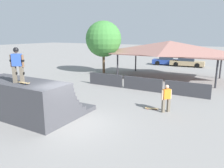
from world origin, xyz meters
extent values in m
plane|color=gray|center=(0.00, 0.00, 0.00)|extent=(160.00, 160.00, 0.00)
cube|color=#424247|center=(-2.91, 0.50, 0.13)|extent=(5.57, 4.04, 0.25)
cube|color=#424247|center=(-2.91, 0.02, 0.38)|extent=(5.57, 3.06, 0.25)
cube|color=#424247|center=(-2.91, -0.16, 0.63)|extent=(5.57, 2.71, 0.25)
cube|color=#424247|center=(-2.91, -0.28, 0.88)|extent=(5.57, 2.47, 0.25)
cube|color=#424247|center=(-2.91, -0.37, 1.14)|extent=(5.57, 2.29, 0.25)
cube|color=#424247|center=(-2.91, -0.43, 1.39)|extent=(5.57, 2.17, 0.25)
cube|color=#424247|center=(-2.91, -0.47, 1.64)|extent=(5.57, 2.09, 0.25)
cube|color=#424247|center=(-2.91, -0.50, 1.89)|extent=(5.57, 2.04, 0.25)
cylinder|color=silver|center=(-2.91, 0.51, 1.98)|extent=(5.46, 0.07, 0.07)
cube|color=#6B6051|center=(-2.37, -0.73, 2.45)|extent=(0.22, 0.22, 0.86)
cube|color=black|center=(-2.38, -0.70, 2.50)|extent=(0.24, 0.22, 0.13)
cube|color=#6B6051|center=(-2.71, -0.89, 2.45)|extent=(0.22, 0.22, 0.86)
cube|color=black|center=(-2.72, -0.87, 2.50)|extent=(0.24, 0.22, 0.13)
cube|color=blue|center=(-2.54, -0.81, 3.18)|extent=(0.52, 0.41, 0.61)
cylinder|color=brown|center=(-2.28, -0.68, 3.13)|extent=(0.15, 0.15, 0.61)
cylinder|color=black|center=(-2.28, -0.68, 3.14)|extent=(0.23, 0.23, 0.09)
cylinder|color=brown|center=(-2.80, -0.94, 3.13)|extent=(0.15, 0.15, 0.61)
cylinder|color=black|center=(-2.80, -0.94, 3.14)|extent=(0.23, 0.23, 0.09)
sphere|color=brown|center=(-2.54, -0.81, 3.64)|extent=(0.24, 0.24, 0.24)
sphere|color=black|center=(-2.54, -0.81, 3.67)|extent=(0.26, 0.26, 0.26)
cylinder|color=blue|center=(-1.91, -0.80, 2.04)|extent=(0.05, 0.03, 0.05)
cylinder|color=blue|center=(-1.92, -0.94, 2.04)|extent=(0.05, 0.03, 0.05)
cylinder|color=blue|center=(-2.37, -0.77, 2.04)|extent=(0.05, 0.03, 0.05)
cylinder|color=blue|center=(-2.38, -0.91, 2.04)|extent=(0.05, 0.03, 0.05)
cube|color=tan|center=(-2.14, -0.85, 2.08)|extent=(0.75, 0.25, 0.02)
cube|color=tan|center=(-1.80, -0.88, 2.10)|extent=(0.10, 0.21, 0.02)
cube|color=#6B6051|center=(3.54, 4.03, 0.40)|extent=(0.21, 0.21, 0.80)
cube|color=#6B6051|center=(3.77, 4.29, 0.40)|extent=(0.21, 0.21, 0.80)
cube|color=orange|center=(3.65, 4.16, 1.09)|extent=(0.45, 0.47, 0.57)
cylinder|color=beige|center=(3.47, 3.95, 1.04)|extent=(0.15, 0.15, 0.57)
cylinder|color=beige|center=(3.83, 4.36, 1.04)|extent=(0.15, 0.15, 0.57)
sphere|color=beige|center=(3.65, 4.16, 1.51)|extent=(0.22, 0.22, 0.22)
cylinder|color=red|center=(2.58, 4.06, 0.03)|extent=(0.06, 0.04, 0.05)
cylinder|color=red|center=(2.54, 4.20, 0.03)|extent=(0.06, 0.04, 0.05)
cylinder|color=red|center=(3.05, 4.20, 0.03)|extent=(0.06, 0.04, 0.05)
cylinder|color=red|center=(3.01, 4.34, 0.03)|extent=(0.06, 0.04, 0.05)
cube|color=tan|center=(2.79, 4.20, 0.06)|extent=(0.81, 0.41, 0.02)
cube|color=tan|center=(2.45, 4.10, 0.08)|extent=(0.15, 0.22, 0.02)
cube|color=#3D3D42|center=(-2.89, 8.14, 0.53)|extent=(3.25, 0.12, 1.05)
cube|color=#3D3D42|center=(0.57, 8.14, 0.53)|extent=(3.25, 0.12, 1.05)
cube|color=#3D3D42|center=(4.04, 8.14, 0.53)|extent=(3.25, 0.12, 1.05)
cylinder|color=#2D2D33|center=(-3.73, 11.93, 1.20)|extent=(0.16, 0.16, 2.40)
cylinder|color=#2D2D33|center=(5.60, 11.93, 1.20)|extent=(0.16, 0.16, 2.40)
cylinder|color=#2D2D33|center=(-3.73, 16.57, 1.20)|extent=(0.16, 0.16, 2.40)
cylinder|color=#2D2D33|center=(5.60, 16.57, 1.20)|extent=(0.16, 0.16, 2.40)
cube|color=#9E6B60|center=(0.93, 14.25, 2.45)|extent=(10.98, 5.47, 0.10)
pyramid|color=#9E6B60|center=(0.93, 14.25, 3.14)|extent=(10.76, 5.36, 1.28)
cylinder|color=brown|center=(-6.26, 13.26, 1.23)|extent=(0.28, 0.28, 2.45)
sphere|color=#3D7F38|center=(-6.26, 13.26, 3.89)|extent=(3.99, 3.99, 3.99)
cube|color=navy|center=(-1.92, 23.83, 0.48)|extent=(4.38, 2.40, 0.62)
cube|color=#283342|center=(-2.03, 23.81, 1.02)|extent=(2.14, 1.75, 0.46)
cube|color=navy|center=(-2.03, 23.81, 1.25)|extent=(2.05, 1.70, 0.04)
cylinder|color=black|center=(-0.81, 24.81, 0.32)|extent=(0.67, 0.31, 0.64)
cylinder|color=black|center=(-0.54, 23.29, 0.32)|extent=(0.67, 0.31, 0.64)
cylinder|color=black|center=(-3.30, 24.37, 0.32)|extent=(0.67, 0.31, 0.64)
cylinder|color=black|center=(-3.03, 22.84, 0.32)|extent=(0.67, 0.31, 0.64)
cube|color=tan|center=(0.96, 23.75, 0.48)|extent=(4.66, 2.03, 0.62)
cube|color=#283342|center=(0.84, 23.74, 1.02)|extent=(2.20, 1.60, 0.46)
cube|color=tan|center=(0.84, 23.74, 1.25)|extent=(2.10, 1.55, 0.04)
cylinder|color=black|center=(2.29, 24.63, 0.32)|extent=(0.65, 0.24, 0.64)
cylinder|color=black|center=(2.39, 23.05, 0.32)|extent=(0.65, 0.24, 0.64)
cylinder|color=black|center=(-0.48, 24.45, 0.32)|extent=(0.65, 0.24, 0.64)
cylinder|color=black|center=(-0.38, 22.87, 0.32)|extent=(0.65, 0.24, 0.64)
camera|label=1|loc=(6.92, -7.83, 4.43)|focal=35.00mm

